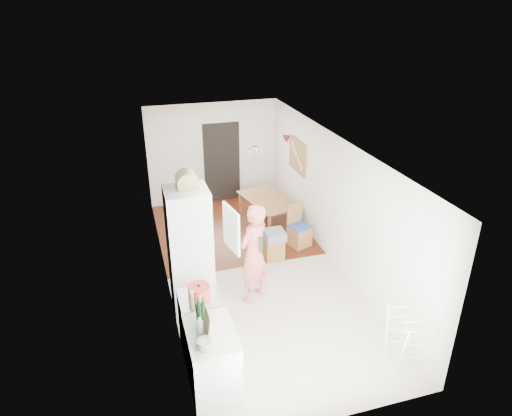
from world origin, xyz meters
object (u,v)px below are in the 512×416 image
dining_chair (300,226)px  stool (274,248)px  person (254,245)px  drying_rack (408,339)px  dining_table (269,211)px

dining_chair → stool: dining_chair is taller
person → drying_rack: (1.61, -2.14, -0.59)m
dining_table → dining_chair: 1.36m
dining_chair → drying_rack: dining_chair is taller
person → stool: bearing=-159.4°
dining_table → drying_rack: drying_rack is taller
person → dining_chair: person is taller
person → dining_chair: size_ratio=2.27×
dining_chair → stool: 0.79m
dining_chair → stool: (-0.67, -0.34, -0.22)m
person → stool: 1.58m
stool → dining_table: bearing=75.5°
person → dining_table: person is taller
dining_table → drying_rack: size_ratio=1.46×
dining_chair → drying_rack: size_ratio=1.02×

